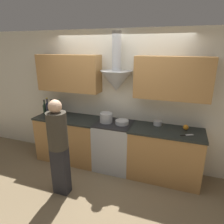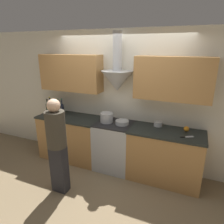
{
  "view_description": "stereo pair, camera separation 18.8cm",
  "coord_description": "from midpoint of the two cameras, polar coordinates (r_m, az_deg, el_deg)",
  "views": [
    {
      "loc": [
        1.13,
        -2.96,
        2.29
      ],
      "look_at": [
        0.0,
        0.21,
        1.19
      ],
      "focal_mm": 32.0,
      "sensor_mm": 36.0,
      "label": 1
    },
    {
      "loc": [
        1.3,
        -2.89,
        2.29
      ],
      "look_at": [
        0.0,
        0.21,
        1.19
      ],
      "focal_mm": 32.0,
      "sensor_mm": 36.0,
      "label": 2
    }
  ],
  "objects": [
    {
      "name": "wine_bottle_1",
      "position": [
        4.37,
        -16.02,
        1.41
      ],
      "size": [
        0.08,
        0.08,
        0.36
      ],
      "color": "black",
      "rests_on": "counter_left"
    },
    {
      "name": "stove_range",
      "position": [
        3.91,
        1.98,
        -9.57
      ],
      "size": [
        0.69,
        0.6,
        0.94
      ],
      "color": "#B7BABC",
      "rests_on": "ground_plane"
    },
    {
      "name": "ground_plane",
      "position": [
        3.91,
        0.19,
        -17.69
      ],
      "size": [
        12.0,
        12.0,
        0.0
      ],
      "primitive_type": "plane",
      "color": "#847051"
    },
    {
      "name": "wall_back",
      "position": [
        3.8,
        3.46,
        5.7
      ],
      "size": [
        8.4,
        0.58,
        2.6
      ],
      "color": "silver",
      "rests_on": "ground_plane"
    },
    {
      "name": "person_foreground_left",
      "position": [
        3.22,
        -13.82,
        -8.5
      ],
      "size": [
        0.3,
        0.3,
        1.58
      ],
      "color": "#28282D",
      "rests_on": "ground_plane"
    },
    {
      "name": "counter_right",
      "position": [
        3.73,
        16.22,
        -11.91
      ],
      "size": [
        1.26,
        0.62,
        0.94
      ],
      "color": "#B27F47",
      "rests_on": "ground_plane"
    },
    {
      "name": "wine_bottle_3",
      "position": [
        4.28,
        -13.86,
        1.06
      ],
      "size": [
        0.07,
        0.07,
        0.34
      ],
      "color": "black",
      "rests_on": "counter_left"
    },
    {
      "name": "wine_bottle_2",
      "position": [
        4.33,
        -14.93,
        1.07
      ],
      "size": [
        0.07,
        0.07,
        0.33
      ],
      "color": "black",
      "rests_on": "counter_left"
    },
    {
      "name": "mixing_bowl",
      "position": [
        3.67,
        4.38,
        -2.98
      ],
      "size": [
        0.25,
        0.25,
        0.07
      ],
      "color": "#B7BABC",
      "rests_on": "stove_range"
    },
    {
      "name": "counter_left",
      "position": [
        4.32,
        -10.4,
        -7.12
      ],
      "size": [
        1.3,
        0.62,
        0.94
      ],
      "color": "#B27F47",
      "rests_on": "ground_plane"
    },
    {
      "name": "orange_fruit",
      "position": [
        3.61,
        21.9,
        -4.49
      ],
      "size": [
        0.09,
        0.09,
        0.09
      ],
      "color": "orange",
      "rests_on": "counter_right"
    },
    {
      "name": "wine_bottle_4",
      "position": [
        4.22,
        -12.82,
        0.98
      ],
      "size": [
        0.07,
        0.07,
        0.35
      ],
      "color": "black",
      "rests_on": "counter_left"
    },
    {
      "name": "wine_bottle_0",
      "position": [
        4.45,
        -16.76,
        1.3
      ],
      "size": [
        0.07,
        0.07,
        0.3
      ],
      "color": "black",
      "rests_on": "counter_left"
    },
    {
      "name": "stock_pot",
      "position": [
        3.74,
        -0.11,
        -1.59
      ],
      "size": [
        0.24,
        0.24,
        0.18
      ],
      "color": "#B7BABC",
      "rests_on": "stove_range"
    },
    {
      "name": "chefs_knife",
      "position": [
        3.41,
        22.11,
        -6.61
      ],
      "size": [
        0.21,
        0.13,
        0.01
      ],
      "rotation": [
        0.0,
        0.0,
        0.51
      ],
      "color": "silver",
      "rests_on": "counter_right"
    },
    {
      "name": "saucepan",
      "position": [
        3.69,
        14.47,
        -3.32
      ],
      "size": [
        0.15,
        0.15,
        0.08
      ],
      "color": "#B7BABC",
      "rests_on": "counter_right"
    }
  ]
}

